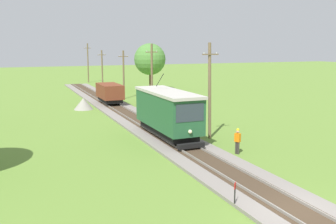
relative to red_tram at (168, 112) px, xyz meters
name	(u,v)px	position (x,y,z in m)	size (l,w,h in m)	color
ground_plane	(297,215)	(0.00, -14.62, -2.19)	(260.00, 260.00, 0.00)	olive
track_ballast	(297,213)	(0.00, -14.62, -2.10)	(4.20, 120.00, 0.18)	gray
sleeper_bed	(297,211)	(0.00, -14.62, -2.01)	(2.04, 120.00, 0.01)	#423323
rail_left	(284,213)	(-0.72, -14.62, -1.94)	(0.07, 120.00, 0.14)	gray
rail_right	(310,207)	(0.72, -14.62, -1.94)	(0.07, 120.00, 0.14)	gray
red_tram	(168,112)	(0.00, 0.00, 0.00)	(2.60, 8.54, 4.79)	#235633
freight_car	(110,93)	(0.00, 18.63, -0.64)	(2.40, 5.20, 2.31)	brown
utility_pole_near_tram	(210,90)	(3.22, -0.90, 1.67)	(1.40, 0.54, 7.53)	brown
utility_pole_mid	(152,77)	(3.22, 12.22, 1.66)	(1.40, 0.31, 7.52)	brown
utility_pole_far	(124,74)	(3.22, 23.52, 1.24)	(1.40, 0.28, 6.67)	brown
utility_pole_distant	(102,69)	(3.22, 36.75, 1.21)	(1.40, 0.25, 6.60)	brown
utility_pole_horizon	(88,63)	(3.22, 49.46, 1.82)	(1.40, 0.54, 7.84)	brown
trackside_signal_marker	(235,193)	(-2.07, -12.87, -1.53)	(0.21, 0.21, 1.18)	black
gravel_pile	(83,104)	(-3.62, 16.68, -1.53)	(2.22, 2.22, 1.33)	gray
track_worker	(237,140)	(2.77, -5.68, -1.21)	(0.38, 0.45, 1.78)	#38332D
tree_left_far	(150,59)	(9.97, 31.38, 2.96)	(5.17, 5.17, 7.75)	#4C3823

